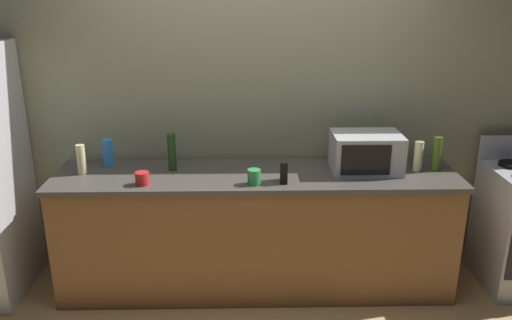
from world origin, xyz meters
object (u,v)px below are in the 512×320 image
Objects in this scene: bottle_olive_oil at (437,154)px; microwave at (366,152)px; bottle_hand_soap at (81,159)px; cordless_phone at (284,171)px; bottle_wine at (172,152)px; mug_green at (254,177)px; mug_red at (142,178)px; bottle_spray_cleaner at (108,153)px; bottle_vinegar at (418,156)px.

microwave is at bearing 179.41° from bottle_olive_oil.
bottle_olive_oil is at bearing 0.52° from bottle_hand_soap.
bottle_olive_oil is at bearing 14.48° from cordless_phone.
mug_green is (0.58, -0.29, -0.08)m from bottle_wine.
mug_red is at bearing -173.29° from bottle_olive_oil.
cordless_phone is 1.46× the size of mug_green.
mug_green is at bearing -169.23° from bottle_olive_oil.
bottle_wine is (0.48, -0.11, 0.04)m from bottle_spray_cleaner.
bottle_spray_cleaner is at bearing 176.38° from bottle_olive_oil.
microwave is 1.79× the size of bottle_wine.
microwave is 1.99m from bottle_hand_soap.
mug_green is (-0.80, -0.25, -0.08)m from microwave.
bottle_vinegar is 1.19m from mug_green.
cordless_phone is (-0.60, -0.21, -0.06)m from microwave.
bottle_wine reaches higher than mug_red.
mug_green is (-0.20, -0.04, -0.02)m from cordless_phone.
cordless_phone is 1.41m from bottle_hand_soap.
bottle_olive_oil is 2.05m from mug_red.
mug_green is (1.06, -0.40, -0.05)m from bottle_spray_cleaner.
microwave is at bearing 17.55° from mug_green.
cordless_phone is 1.63× the size of mug_red.
microwave is 0.50m from bottle_olive_oil.
cordless_phone is at bearing 11.27° from mug_green.
microwave is 1.56m from mug_red.
bottle_wine is at bearing 178.39° from microwave.
bottle_hand_soap is (-1.99, -0.03, -0.03)m from microwave.
bottle_hand_soap is 0.86× the size of bottle_olive_oil.
bottle_vinegar is (2.22, -0.15, 0.01)m from bottle_spray_cleaner.
cordless_phone reaches higher than mug_red.
mug_green is (-1.17, -0.24, -0.06)m from bottle_vinegar.
bottle_wine is (-0.78, 0.25, 0.06)m from cordless_phone.
bottle_spray_cleaner is at bearing 50.96° from bottle_hand_soap.
bottle_hand_soap is at bearing 154.60° from mug_red.
bottle_hand_soap is at bearing -129.04° from bottle_spray_cleaner.
bottle_olive_oil reaches higher than bottle_hand_soap.
bottle_wine is (-1.87, 0.04, 0.01)m from bottle_olive_oil.
bottle_olive_oil reaches higher than mug_green.
cordless_phone is 0.94m from mug_red.
bottle_spray_cleaner is 1.92× the size of mug_green.
bottle_wine is 0.34m from mug_red.
bottle_spray_cleaner is 0.51m from mug_red.
bottle_vinegar is (0.97, 0.20, 0.03)m from cordless_phone.
bottle_olive_oil is at bearing 6.71° from mug_red.
bottle_vinegar reaches higher than mug_red.
bottle_hand_soap is 2.49m from bottle_olive_oil.
bottle_spray_cleaner is 0.49m from bottle_wine.
bottle_spray_cleaner is at bearing 176.03° from bottle_vinegar.
cordless_phone is at bearing -169.32° from bottle_olive_oil.
microwave is 0.37m from bottle_vinegar.
cordless_phone is 0.69× the size of bottle_vinegar.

